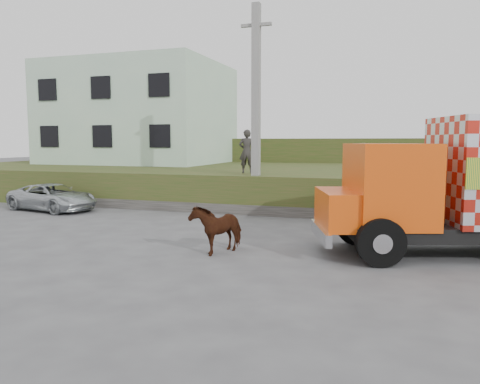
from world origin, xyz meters
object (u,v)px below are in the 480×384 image
(suv, at_px, (53,197))
(pedestrian, at_px, (247,151))
(cow, at_px, (217,228))
(utility_pole, at_px, (256,109))

(suv, xyz_separation_m, pedestrian, (7.41, 2.99, 1.86))
(pedestrian, bearing_deg, cow, 89.71)
(cow, bearing_deg, utility_pole, 119.36)
(suv, bearing_deg, cow, -106.04)
(utility_pole, bearing_deg, suv, -167.04)
(cow, relative_size, suv, 0.38)
(cow, xyz_separation_m, suv, (-9.04, 4.61, -0.08))
(suv, bearing_deg, utility_pole, -66.08)
(suv, distance_m, pedestrian, 8.20)
(cow, distance_m, suv, 10.14)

